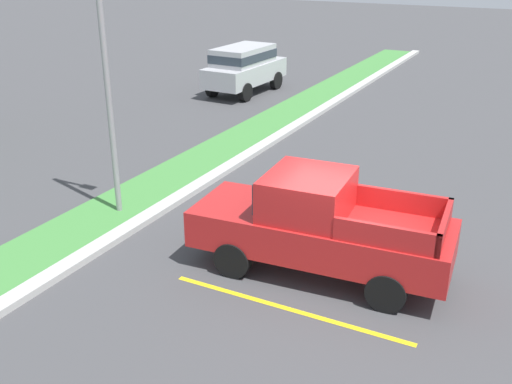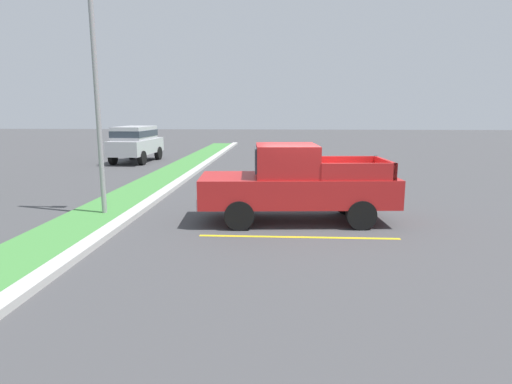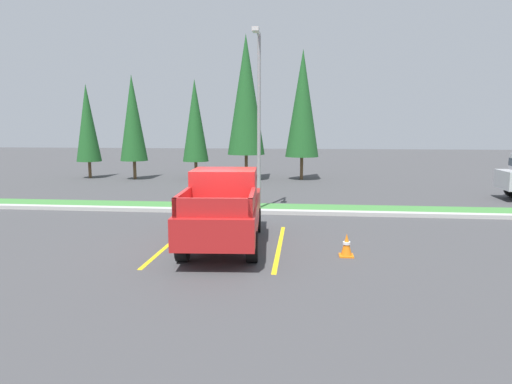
{
  "view_description": "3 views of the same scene",
  "coord_description": "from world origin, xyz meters",
  "px_view_note": "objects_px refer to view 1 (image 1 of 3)",
  "views": [
    {
      "loc": [
        -10.07,
        -3.45,
        6.24
      ],
      "look_at": [
        0.74,
        2.16,
        1.16
      ],
      "focal_mm": 41.61,
      "sensor_mm": 36.0,
      "label": 1
    },
    {
      "loc": [
        -11.46,
        0.77,
        2.97
      ],
      "look_at": [
        -0.85,
        1.39,
        0.97
      ],
      "focal_mm": 30.1,
      "sensor_mm": 36.0,
      "label": 2
    },
    {
      "loc": [
        2.19,
        -11.48,
        3.23
      ],
      "look_at": [
        0.75,
        2.01,
        1.27
      ],
      "focal_mm": 30.84,
      "sensor_mm": 36.0,
      "label": 3
    }
  ],
  "objects_px": {
    "street_light": "(110,54)",
    "traffic_cone": "(399,208)",
    "pickup_truck_main": "(318,225)",
    "suv_distant": "(244,66)"
  },
  "relations": [
    {
      "from": "suv_distant",
      "to": "street_light",
      "type": "distance_m",
      "value": 13.72
    },
    {
      "from": "suv_distant",
      "to": "traffic_cone",
      "type": "relative_size",
      "value": 7.79
    },
    {
      "from": "suv_distant",
      "to": "pickup_truck_main",
      "type": "bearing_deg",
      "value": -146.22
    },
    {
      "from": "suv_distant",
      "to": "street_light",
      "type": "xyz_separation_m",
      "value": [
        -12.96,
        -3.59,
        2.74
      ]
    },
    {
      "from": "street_light",
      "to": "traffic_cone",
      "type": "height_order",
      "value": "street_light"
    },
    {
      "from": "street_light",
      "to": "suv_distant",
      "type": "bearing_deg",
      "value": 15.47
    },
    {
      "from": "street_light",
      "to": "traffic_cone",
      "type": "distance_m",
      "value": 7.76
    },
    {
      "from": "pickup_truck_main",
      "to": "street_light",
      "type": "distance_m",
      "value": 6.13
    },
    {
      "from": "pickup_truck_main",
      "to": "suv_distant",
      "type": "xyz_separation_m",
      "value": [
        13.39,
        8.95,
        0.2
      ]
    },
    {
      "from": "street_light",
      "to": "pickup_truck_main",
      "type": "bearing_deg",
      "value": -94.54
    }
  ]
}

